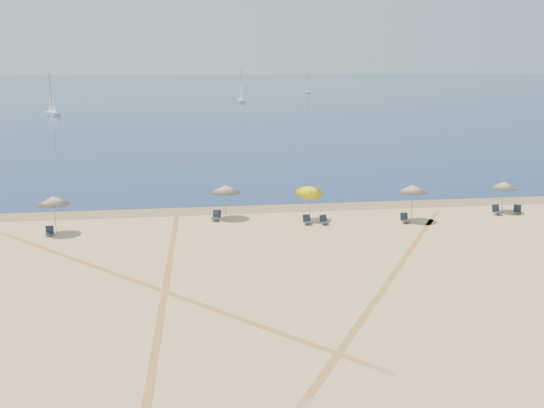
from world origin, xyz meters
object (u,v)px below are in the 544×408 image
at_px(chair_6, 497,210).
at_px(sailboat_0, 308,86).
at_px(chair_2, 216,216).
at_px(chair_4, 324,220).
at_px(umbrella_2, 225,189).
at_px(umbrella_3, 309,190).
at_px(umbrella_5, 504,185).
at_px(chair_1, 50,231).
at_px(sailboat_2, 52,102).
at_px(sailboat_1, 241,92).
at_px(umbrella_4, 413,189).
at_px(chair_3, 307,220).
at_px(chair_7, 517,210).
at_px(umbrella_1, 54,200).

xyz_separation_m(chair_6, sailboat_0, (17.65, 162.48, 1.80)).
relative_size(chair_2, chair_4, 1.15).
distance_m(umbrella_2, sailboat_0, 165.10).
height_order(chair_2, chair_6, chair_2).
distance_m(umbrella_3, chair_2, 6.86).
height_order(umbrella_5, chair_2, umbrella_5).
height_order(umbrella_2, chair_1, umbrella_2).
bearing_deg(umbrella_3, sailboat_2, 112.23).
xyz_separation_m(chair_4, sailboat_1, (4.74, 122.74, 2.33)).
height_order(chair_1, sailboat_1, sailboat_1).
bearing_deg(umbrella_4, chair_2, 172.43).
bearing_deg(umbrella_5, chair_1, -176.60).
bearing_deg(chair_2, chair_3, 1.91).
distance_m(chair_7, sailboat_1, 122.21).
bearing_deg(umbrella_4, chair_3, -179.68).
height_order(umbrella_2, sailboat_1, sailboat_1).
height_order(umbrella_1, umbrella_5, umbrella_1).
bearing_deg(chair_2, umbrella_5, 17.75).
bearing_deg(umbrella_3, chair_1, -174.90).
distance_m(umbrella_4, chair_6, 7.19).
bearing_deg(sailboat_1, sailboat_0, 58.18).
distance_m(umbrella_4, sailboat_2, 99.89).
bearing_deg(chair_7, sailboat_0, 106.66).
distance_m(umbrella_1, sailboat_2, 91.94).
xyz_separation_m(umbrella_4, sailboat_1, (-1.63, 122.55, 0.31)).
bearing_deg(chair_7, chair_6, -156.47).
bearing_deg(umbrella_4, chair_4, -178.25).
height_order(umbrella_1, chair_7, umbrella_1).
bearing_deg(chair_1, chair_3, -6.48).
bearing_deg(umbrella_3, sailboat_1, 87.38).
relative_size(umbrella_1, umbrella_5, 1.08).
bearing_deg(chair_6, chair_1, 173.47).
distance_m(umbrella_4, chair_3, 7.80).
bearing_deg(umbrella_1, chair_6, 1.38).
height_order(umbrella_1, sailboat_2, sailboat_2).
bearing_deg(umbrella_4, umbrella_3, 171.08).
bearing_deg(chair_1, chair_2, 3.89).
xyz_separation_m(umbrella_1, umbrella_2, (11.33, 2.46, -0.09)).
xyz_separation_m(umbrella_5, sailboat_0, (16.85, 161.74, 0.07)).
bearing_deg(umbrella_1, chair_4, -0.61).
xyz_separation_m(umbrella_2, chair_1, (-11.65, -2.89, -1.88)).
bearing_deg(umbrella_2, sailboat_0, 76.85).
distance_m(chair_6, sailboat_1, 122.12).
xyz_separation_m(umbrella_5, sailboat_2, (-51.14, 88.45, 0.45)).
height_order(chair_4, sailboat_2, sailboat_2).
bearing_deg(sailboat_0, chair_3, -86.93).
bearing_deg(umbrella_3, chair_4, -58.59).
bearing_deg(umbrella_2, umbrella_1, -167.77).
height_order(chair_3, sailboat_2, sailboat_2).
xyz_separation_m(umbrella_5, chair_2, (-21.41, 0.34, -1.72)).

